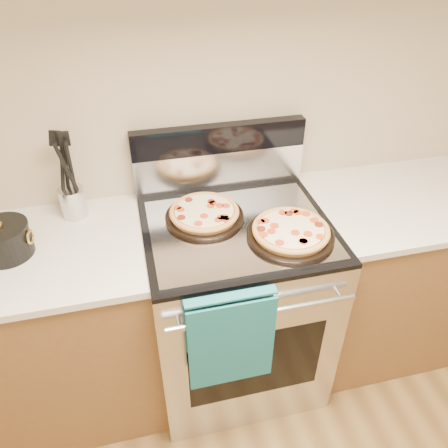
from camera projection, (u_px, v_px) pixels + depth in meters
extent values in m
plane|color=tan|center=(217.00, 91.00, 1.79)|extent=(4.00, 0.00, 4.00)
cube|color=#B7B7BC|center=(235.00, 305.00, 2.05)|extent=(0.76, 0.68, 0.90)
cube|color=black|center=(256.00, 364.00, 1.78)|extent=(0.56, 0.01, 0.40)
cube|color=black|center=(237.00, 227.00, 1.77)|extent=(0.76, 0.68, 0.02)
cube|color=silver|center=(220.00, 169.00, 1.96)|extent=(0.76, 0.06, 0.18)
cube|color=black|center=(219.00, 138.00, 1.87)|extent=(0.76, 0.06, 0.12)
cylinder|color=silver|center=(263.00, 313.00, 1.54)|extent=(0.70, 0.03, 0.03)
cube|color=gray|center=(239.00, 229.00, 1.74)|extent=(0.70, 0.55, 0.01)
cube|color=brown|center=(39.00, 337.00, 1.91)|extent=(1.00, 0.62, 0.88)
cube|color=beige|center=(9.00, 258.00, 1.64)|extent=(1.02, 0.64, 0.03)
cube|color=brown|center=(399.00, 273.00, 2.24)|extent=(1.00, 0.62, 0.88)
cube|color=beige|center=(423.00, 198.00, 1.97)|extent=(1.02, 0.64, 0.03)
cylinder|color=silver|center=(73.00, 202.00, 1.80)|extent=(0.10, 0.10, 0.13)
cylinder|color=black|center=(5.00, 242.00, 1.60)|extent=(0.23, 0.23, 0.11)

